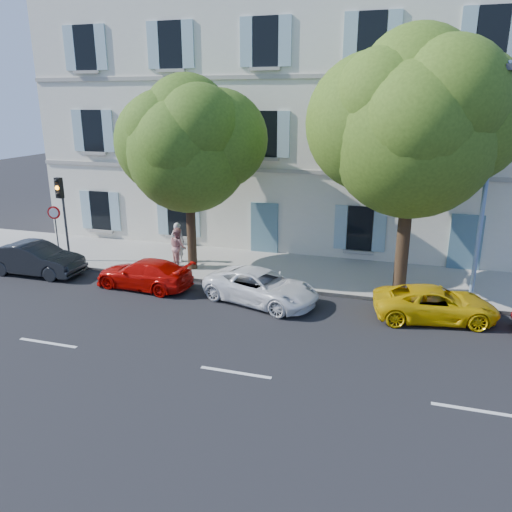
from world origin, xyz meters
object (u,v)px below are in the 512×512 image
(tree_right, at_px, (413,134))
(traffic_light, at_px, (61,201))
(road_sign, at_px, (55,222))
(pedestrian_a, at_px, (178,242))
(car_yellow_supercar, at_px, (435,304))
(street_lamp, at_px, (488,175))
(car_white_coupe, at_px, (261,287))
(car_dark_sedan, at_px, (35,259))
(car_red_coupe, at_px, (144,274))
(pedestrian_b, at_px, (178,247))
(tree_left, at_px, (188,151))

(tree_right, xyz_separation_m, traffic_light, (-14.27, -0.43, -3.06))
(road_sign, bearing_deg, pedestrian_a, 15.26)
(pedestrian_a, bearing_deg, traffic_light, 20.75)
(car_yellow_supercar, xyz_separation_m, street_lamp, (1.29, 1.56, 4.11))
(car_white_coupe, relative_size, road_sign, 1.72)
(car_white_coupe, distance_m, traffic_light, 9.92)
(car_white_coupe, distance_m, pedestrian_a, 5.73)
(car_yellow_supercar, distance_m, street_lamp, 4.59)
(car_dark_sedan, xyz_separation_m, street_lamp, (17.19, 1.55, 4.00))
(street_lamp, distance_m, pedestrian_a, 12.62)
(car_dark_sedan, distance_m, road_sign, 1.97)
(car_red_coupe, relative_size, road_sign, 1.58)
(car_yellow_supercar, bearing_deg, pedestrian_a, 64.47)
(traffic_light, height_order, street_lamp, street_lamp)
(street_lamp, bearing_deg, pedestrian_b, 176.10)
(car_dark_sedan, distance_m, car_yellow_supercar, 15.90)
(car_dark_sedan, distance_m, traffic_light, 2.69)
(car_yellow_supercar, relative_size, pedestrian_a, 2.26)
(car_red_coupe, distance_m, tree_left, 5.19)
(car_dark_sedan, bearing_deg, street_lamp, -85.11)
(car_white_coupe, bearing_deg, pedestrian_a, 73.04)
(tree_left, xyz_separation_m, pedestrian_b, (-0.72, 0.15, -4.10))
(car_red_coupe, relative_size, tree_right, 0.43)
(car_dark_sedan, height_order, car_white_coupe, car_dark_sedan)
(pedestrian_a, xyz_separation_m, pedestrian_b, (0.28, -0.58, -0.04))
(traffic_light, bearing_deg, pedestrian_a, 16.56)
(tree_right, height_order, pedestrian_b, tree_right)
(tree_left, bearing_deg, road_sign, -173.66)
(car_white_coupe, relative_size, pedestrian_b, 2.51)
(tree_left, xyz_separation_m, road_sign, (-6.19, -0.69, -3.16))
(car_red_coupe, bearing_deg, car_dark_sedan, -86.72)
(street_lamp, relative_size, pedestrian_a, 4.50)
(street_lamp, height_order, pedestrian_a, street_lamp)
(traffic_light, bearing_deg, tree_left, 6.77)
(car_dark_sedan, bearing_deg, car_red_coupe, -91.61)
(traffic_light, xyz_separation_m, street_lamp, (16.76, 0.03, 1.81))
(car_red_coupe, bearing_deg, street_lamp, 102.52)
(car_red_coupe, relative_size, pedestrian_a, 2.20)
(street_lamp, xyz_separation_m, pedestrian_b, (-11.73, 0.80, -3.67))
(tree_left, bearing_deg, car_white_coupe, -33.01)
(car_red_coupe, height_order, tree_left, tree_left)
(traffic_light, xyz_separation_m, pedestrian_a, (4.75, 1.41, -1.82))
(traffic_light, height_order, pedestrian_a, traffic_light)
(tree_left, bearing_deg, street_lamp, -3.39)
(car_yellow_supercar, xyz_separation_m, pedestrian_a, (-10.72, 2.94, 0.48))
(tree_right, distance_m, pedestrian_a, 10.75)
(car_red_coupe, relative_size, traffic_light, 1.05)
(car_red_coupe, distance_m, car_white_coupe, 4.79)
(car_white_coupe, xyz_separation_m, pedestrian_a, (-4.75, 3.17, 0.45))
(car_yellow_supercar, relative_size, road_sign, 1.62)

